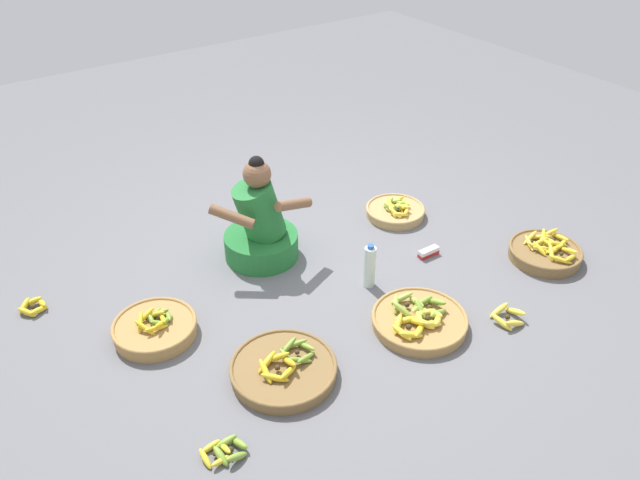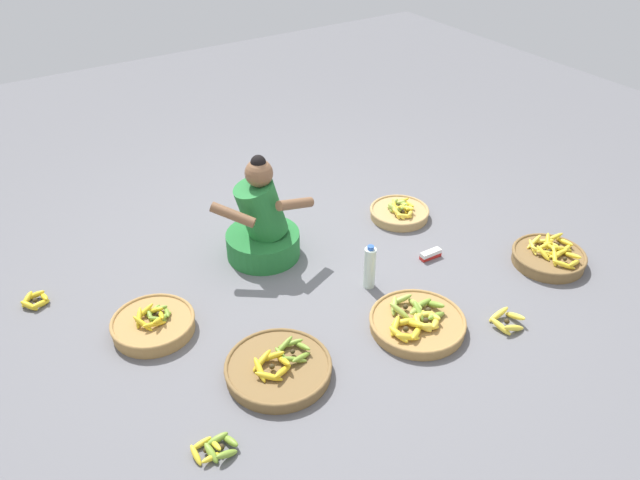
% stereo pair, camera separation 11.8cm
% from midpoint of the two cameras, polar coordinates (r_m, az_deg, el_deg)
% --- Properties ---
extents(ground_plane, '(10.00, 10.00, 0.00)m').
position_cam_midpoint_polar(ground_plane, '(4.40, -0.64, -2.56)').
color(ground_plane, slate).
extents(vendor_woman_front, '(0.70, 0.52, 0.78)m').
position_cam_midpoint_polar(vendor_woman_front, '(4.41, -4.47, 1.32)').
color(vendor_woman_front, '#237233').
rests_on(vendor_woman_front, ground).
extents(banana_basket_mid_left, '(0.59, 0.59, 0.15)m').
position_cam_midpoint_polar(banana_basket_mid_left, '(3.95, 9.60, -7.30)').
color(banana_basket_mid_left, '#A87F47').
rests_on(banana_basket_mid_left, ground).
extents(banana_basket_mid_right, '(0.61, 0.61, 0.15)m').
position_cam_midpoint_polar(banana_basket_mid_right, '(3.62, -2.81, -11.43)').
color(banana_basket_mid_right, brown).
rests_on(banana_basket_mid_right, ground).
extents(banana_basket_near_vendor, '(0.51, 0.51, 0.16)m').
position_cam_midpoint_polar(banana_basket_near_vendor, '(4.72, 20.61, -1.40)').
color(banana_basket_near_vendor, brown).
rests_on(banana_basket_near_vendor, ground).
extents(banana_basket_back_right, '(0.46, 0.46, 0.14)m').
position_cam_midpoint_polar(banana_basket_back_right, '(4.98, 7.84, 2.51)').
color(banana_basket_back_right, tan).
rests_on(banana_basket_back_right, ground).
extents(banana_basket_back_left, '(0.51, 0.51, 0.16)m').
position_cam_midpoint_polar(banana_basket_back_left, '(3.99, -13.95, -7.36)').
color(banana_basket_back_left, '#A87F47').
rests_on(banana_basket_back_left, ground).
extents(loose_bananas_near_bicycle, '(0.23, 0.18, 0.08)m').
position_cam_midpoint_polar(loose_bananas_near_bicycle, '(3.31, -8.33, -18.06)').
color(loose_bananas_near_bicycle, olive).
rests_on(loose_bananas_near_bicycle, ground).
extents(loose_bananas_front_right, '(0.19, 0.20, 0.07)m').
position_cam_midpoint_polar(loose_bananas_front_right, '(4.45, -23.56, -4.99)').
color(loose_bananas_front_right, gold).
rests_on(loose_bananas_front_right, ground).
extents(loose_bananas_front_center, '(0.19, 0.20, 0.10)m').
position_cam_midpoint_polar(loose_bananas_front_center, '(4.10, 17.28, -7.00)').
color(loose_bananas_front_center, yellow).
rests_on(loose_bananas_front_center, ground).
extents(water_bottle, '(0.08, 0.08, 0.32)m').
position_cam_midpoint_polar(water_bottle, '(4.17, 5.30, -2.48)').
color(water_bottle, silver).
rests_on(water_bottle, ground).
extents(packet_carton_stack, '(0.16, 0.06, 0.06)m').
position_cam_midpoint_polar(packet_carton_stack, '(4.56, 10.66, -1.29)').
color(packet_carton_stack, red).
rests_on(packet_carton_stack, ground).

